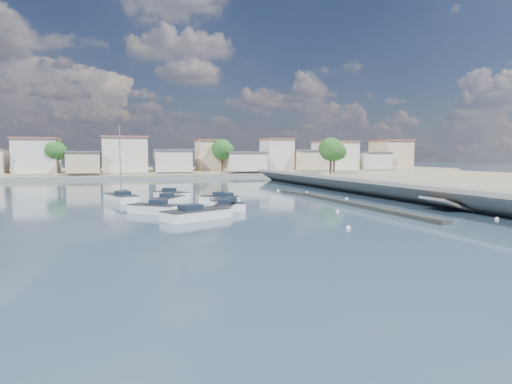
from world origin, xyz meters
TOP-DOWN VIEW (x-y plane):
  - ground at (0.00, 40.00)m, footprint 400.00×400.00m
  - seawall_walkway at (18.50, 13.00)m, footprint 5.00×90.00m
  - breakwater at (6.90, 12.69)m, footprint 2.00×31.02m
  - far_shore_land at (0.00, 92.00)m, footprint 160.00×40.00m
  - far_shore_quay at (0.00, 71.00)m, footprint 160.00×2.50m
  - far_town at (10.71, 76.92)m, footprint 113.01×12.80m
  - shore_trees at (8.34, 68.11)m, footprint 74.56×38.32m
  - motorboat_a at (-6.97, 11.51)m, footprint 2.66×5.23m
  - motorboat_b at (-7.50, 9.55)m, footprint 3.22×4.66m
  - motorboat_c at (-14.18, 11.21)m, footprint 4.82×4.35m
  - motorboat_d at (-6.19, 15.34)m, footprint 3.97×4.13m
  - motorboat_e at (-11.66, 18.17)m, footprint 4.09×5.04m
  - motorboat_f at (-6.86, 17.35)m, footprint 3.54×3.21m
  - motorboat_g at (-10.50, 24.18)m, footprint 4.31×5.01m
  - motorboat_h at (-10.64, 6.26)m, footprint 6.35×4.47m
  - sailboat at (-16.83, 22.92)m, footprint 3.99×7.20m
  - mooring_buoys at (6.39, 12.44)m, footprint 14.50×32.81m

SIDE VIEW (x-z plane):
  - ground at x=0.00m, z-range 0.00..0.00m
  - mooring_buoys at x=6.39m, z-range -0.14..0.24m
  - breakwater at x=6.90m, z-range 0.00..0.35m
  - motorboat_d at x=-6.19m, z-range -0.36..1.12m
  - motorboat_b at x=-7.50m, z-range -0.36..1.12m
  - motorboat_f at x=-6.86m, z-range -0.36..1.12m
  - motorboat_e at x=-11.66m, z-range -0.36..1.12m
  - motorboat_h at x=-10.64m, z-range -0.36..1.12m
  - motorboat_a at x=-6.97m, z-range -0.36..1.12m
  - motorboat_c at x=-14.18m, z-range -0.36..1.12m
  - motorboat_g at x=-10.50m, z-range -0.36..1.12m
  - far_shore_quay at x=0.00m, z-range 0.00..0.80m
  - sailboat at x=-16.83m, z-range -4.09..4.91m
  - far_shore_land at x=0.00m, z-range 0.00..1.40m
  - seawall_walkway at x=18.50m, z-range 0.00..1.80m
  - far_town at x=10.71m, z-range 0.76..9.11m
  - shore_trees at x=8.34m, z-range 2.26..10.18m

